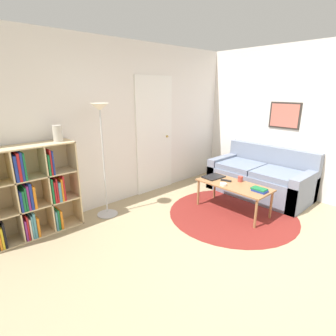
# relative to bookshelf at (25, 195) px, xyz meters

# --- Properties ---
(ground_plane) EXTENTS (14.00, 14.00, 0.00)m
(ground_plane) POSITION_rel_bookshelf_xyz_m (1.66, -2.49, -0.58)
(ground_plane) COLOR tan
(wall_back) EXTENTS (7.65, 0.11, 2.60)m
(wall_back) POSITION_rel_bookshelf_xyz_m (1.68, 0.21, 0.71)
(wall_back) COLOR silver
(wall_back) RESTS_ON ground_plane
(wall_right) EXTENTS (0.08, 5.67, 2.60)m
(wall_right) POSITION_rel_bookshelf_xyz_m (4.01, -1.15, 0.72)
(wall_right) COLOR silver
(wall_right) RESTS_ON ground_plane
(rug) EXTENTS (1.94, 1.94, 0.01)m
(rug) POSITION_rel_bookshelf_xyz_m (2.50, -1.42, -0.57)
(rug) COLOR maroon
(rug) RESTS_ON ground_plane
(bookshelf) EXTENTS (1.16, 0.34, 1.20)m
(bookshelf) POSITION_rel_bookshelf_xyz_m (0.00, 0.00, 0.00)
(bookshelf) COLOR beige
(bookshelf) RESTS_ON ground_plane
(floor_lamp) EXTENTS (0.31, 0.31, 1.68)m
(floor_lamp) POSITION_rel_bookshelf_xyz_m (1.05, -0.14, 0.71)
(floor_lamp) COLOR #B7B7BC
(floor_lamp) RESTS_ON ground_plane
(couch) EXTENTS (0.90, 1.71, 0.85)m
(couch) POSITION_rel_bookshelf_xyz_m (3.58, -1.29, -0.29)
(couch) COLOR gray
(couch) RESTS_ON ground_plane
(coffee_table) EXTENTS (0.51, 1.12, 0.46)m
(coffee_table) POSITION_rel_bookshelf_xyz_m (2.57, -1.37, -0.17)
(coffee_table) COLOR #996B42
(coffee_table) RESTS_ON ground_plane
(laptop) EXTENTS (0.35, 0.26, 0.02)m
(laptop) POSITION_rel_bookshelf_xyz_m (2.59, -0.96, -0.11)
(laptop) COLOR black
(laptop) RESTS_ON coffee_table
(bowl) EXTENTS (0.10, 0.10, 0.04)m
(bowl) POSITION_rel_bookshelf_xyz_m (2.39, -1.30, -0.10)
(bowl) COLOR silver
(bowl) RESTS_ON coffee_table
(book_stack_on_table) EXTENTS (0.14, 0.22, 0.05)m
(book_stack_on_table) POSITION_rel_bookshelf_xyz_m (2.58, -1.79, -0.10)
(book_stack_on_table) COLOR navy
(book_stack_on_table) RESTS_ON coffee_table
(cup) EXTENTS (0.08, 0.08, 0.09)m
(cup) POSITION_rel_bookshelf_xyz_m (2.74, -1.37, -0.08)
(cup) COLOR #A33D33
(cup) RESTS_ON coffee_table
(remote) EXTENTS (0.09, 0.17, 0.02)m
(remote) POSITION_rel_bookshelf_xyz_m (2.60, -1.21, -0.11)
(remote) COLOR black
(remote) RESTS_ON coffee_table
(vase_on_shelf) EXTENTS (0.12, 0.12, 0.21)m
(vase_on_shelf) POSITION_rel_bookshelf_xyz_m (0.49, -0.00, 0.73)
(vase_on_shelf) COLOR #B7B2A8
(vase_on_shelf) RESTS_ON bookshelf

